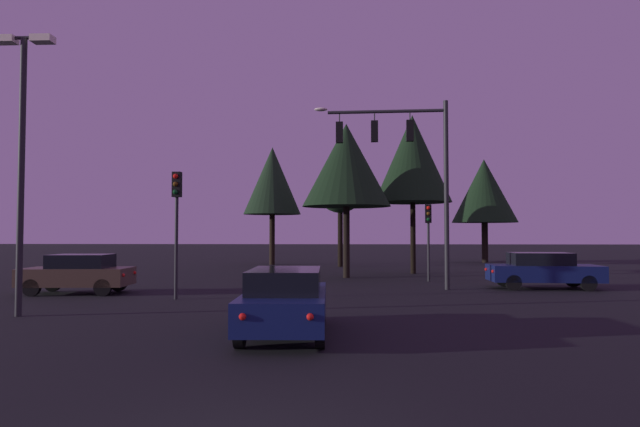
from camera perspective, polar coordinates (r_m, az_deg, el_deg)
ground_plane at (r=30.04m, az=0.59°, el=-6.62°), size 168.00×168.00×0.00m
traffic_signal_mast_arm at (r=22.65m, az=9.39°, el=6.10°), size 5.65×0.53×7.92m
traffic_light_corner_left at (r=19.43m, az=-15.26°, el=0.47°), size 0.31×0.36×4.53m
traffic_light_corner_right at (r=26.16m, az=11.64°, el=-1.38°), size 0.32×0.36×3.74m
car_nearside_lane at (r=12.31m, az=-3.75°, el=-9.34°), size 1.95×4.55×1.52m
car_crossing_left at (r=22.57m, az=-24.70°, el=-5.88°), size 4.15×2.10×1.52m
car_crossing_right at (r=24.25m, az=22.98°, el=-5.63°), size 4.61×2.01×1.52m
parking_lot_lamp_post at (r=17.39m, az=-29.54°, el=7.18°), size 1.70×0.36×8.00m
tree_behind_sign at (r=39.80m, az=-5.18°, el=3.52°), size 4.29×4.29×8.83m
tree_left_far at (r=44.39m, az=17.35°, el=2.33°), size 5.15×5.15×8.32m
tree_center_horizon at (r=31.50m, az=9.98°, el=5.84°), size 4.50×4.50×9.30m
tree_right_cluster at (r=28.07m, az=2.86°, el=5.23°), size 4.70×4.70×8.17m
tree_lot_edge at (r=37.23m, az=2.20°, el=2.55°), size 3.34×3.34×7.11m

